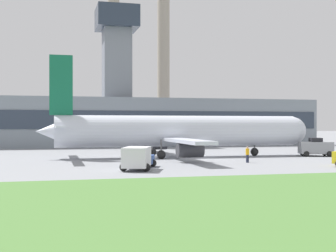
{
  "coord_description": "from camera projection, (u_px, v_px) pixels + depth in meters",
  "views": [
    {
      "loc": [
        -17.28,
        -51.58,
        3.98
      ],
      "look_at": [
        -3.63,
        3.19,
        3.79
      ],
      "focal_mm": 50.0,
      "sensor_mm": 36.0,
      "label": 1
    }
  ],
  "objects": [
    {
      "name": "ground_crew_person",
      "position": [
        247.0,
        154.0,
        48.61
      ],
      "size": [
        0.52,
        0.52,
        1.68
      ],
      "color": "#23283D",
      "rests_on": "ground_plane"
    },
    {
      "name": "ground_plane",
      "position": [
        205.0,
        159.0,
        54.24
      ],
      "size": [
        400.0,
        400.0,
        0.0
      ],
      "primitive_type": "plane",
      "color": "gray"
    },
    {
      "name": "fuel_truck",
      "position": [
        138.0,
        158.0,
        41.15
      ],
      "size": [
        4.04,
        6.7,
        2.01
      ],
      "color": "#2D4C93",
      "rests_on": "ground_plane"
    },
    {
      "name": "pushback_tug",
      "position": [
        316.0,
        148.0,
        58.4
      ],
      "size": [
        4.4,
        3.4,
        2.3
      ],
      "color": "gray",
      "rests_on": "ground_plane"
    },
    {
      "name": "smokestack_right",
      "position": [
        163.0,
        65.0,
        123.66
      ],
      "size": [
        3.73,
        3.73,
        39.2
      ],
      "color": "gray",
      "rests_on": "ground_plane"
    },
    {
      "name": "terminal_building",
      "position": [
        143.0,
        118.0,
        88.39
      ],
      "size": [
        63.62,
        14.87,
        25.78
      ],
      "color": "gray",
      "rests_on": "ground_plane"
    },
    {
      "name": "airplane",
      "position": [
        177.0,
        131.0,
        56.71
      ],
      "size": [
        33.76,
        28.67,
        11.92
      ],
      "color": "silver",
      "rests_on": "ground_plane"
    },
    {
      "name": "smokestack_left",
      "position": [
        113.0,
        59.0,
        119.45
      ],
      "size": [
        3.46,
        3.46,
        41.24
      ],
      "color": "gray",
      "rests_on": "ground_plane"
    }
  ]
}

